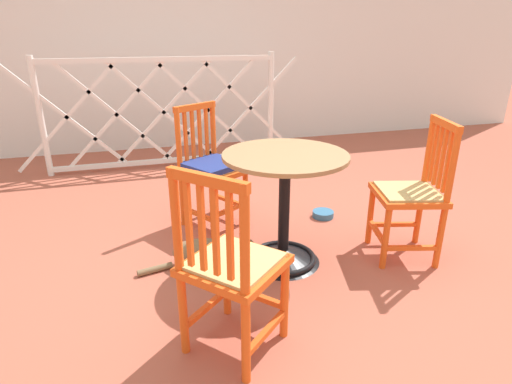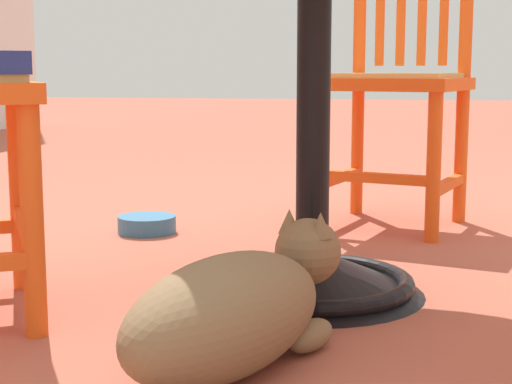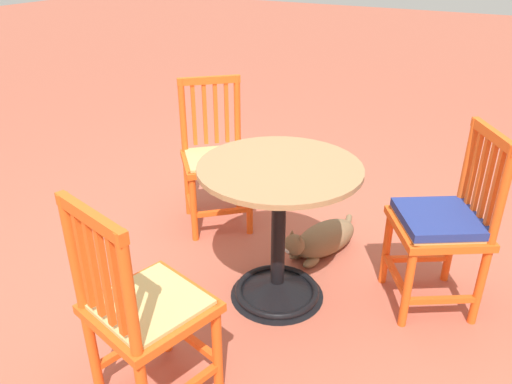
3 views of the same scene
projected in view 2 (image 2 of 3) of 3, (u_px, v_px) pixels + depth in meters
The scene contains 5 objects.
ground_plane at pixel (382, 307), 1.61m from camera, with size 24.00×24.00×0.00m, color #AD5642.
cafe_table at pixel (313, 161), 1.66m from camera, with size 0.76×0.76×0.73m.
orange_chair_facing_out at pixel (397, 83), 2.40m from camera, with size 0.49×0.49×0.91m.
tabby_cat at pixel (241, 310), 1.26m from camera, with size 0.74×0.35×0.23m.
pet_water_bowl at pixel (147, 224), 2.34m from camera, with size 0.17×0.17×0.05m, color teal.
Camera 2 is at (-1.57, -0.07, 0.47)m, focal length 56.13 mm.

